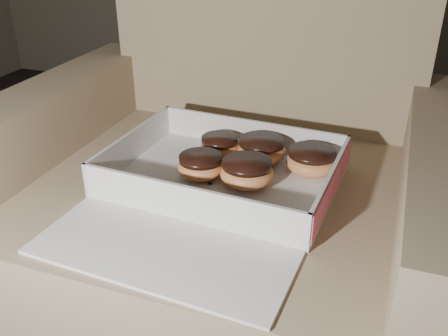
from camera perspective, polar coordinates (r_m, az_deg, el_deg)
armchair at (r=0.98m, az=0.55°, el=-5.54°), size 0.82×0.69×0.86m
bakery_box at (r=0.83m, az=-0.88°, el=-2.12°), size 0.40×0.46×0.06m
donut_a at (r=0.94m, az=-0.49°, el=2.57°), size 0.07×0.07×0.04m
donut_b at (r=0.89m, az=9.97°, el=0.83°), size 0.09×0.09×0.04m
donut_c at (r=0.84m, az=2.63°, el=-0.47°), size 0.09×0.09×0.05m
donut_d at (r=0.86m, az=-2.68°, el=0.28°), size 0.08×0.08×0.04m
donut_e at (r=0.92m, az=4.30°, el=2.13°), size 0.09×0.09×0.04m
crumb_a at (r=0.73m, az=8.80°, el=-7.26°), size 0.01×0.01×0.00m
crumb_b at (r=0.81m, az=-3.02°, el=-3.17°), size 0.01×0.01×0.00m
crumb_c at (r=0.81m, az=-4.90°, el=-3.29°), size 0.01×0.01×0.00m
crumb_d at (r=0.85m, az=-1.59°, el=-1.76°), size 0.01×0.01×0.00m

